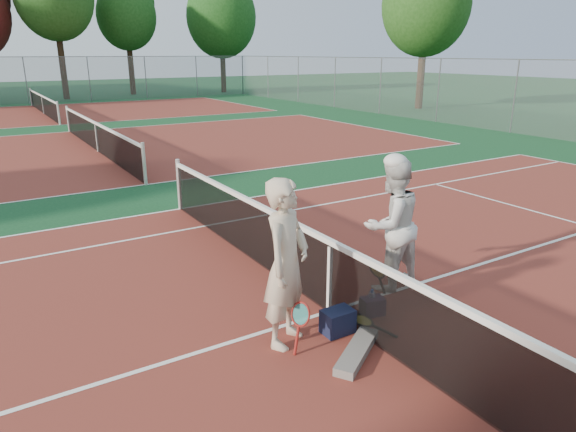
% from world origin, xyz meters
% --- Properties ---
extents(ground, '(130.00, 130.00, 0.00)m').
position_xyz_m(ground, '(0.00, 0.00, 0.00)').
color(ground, '#103C1E').
rests_on(ground, ground).
extents(court_main, '(23.77, 10.97, 0.01)m').
position_xyz_m(court_main, '(0.00, 0.00, 0.00)').
color(court_main, maroon).
rests_on(court_main, ground).
extents(court_far_a, '(23.77, 10.97, 0.01)m').
position_xyz_m(court_far_a, '(0.00, 13.50, 0.00)').
color(court_far_a, maroon).
rests_on(court_far_a, ground).
extents(court_far_b, '(23.77, 10.97, 0.01)m').
position_xyz_m(court_far_b, '(0.00, 27.00, 0.00)').
color(court_far_b, maroon).
rests_on(court_far_b, ground).
extents(net_main, '(0.10, 10.98, 1.02)m').
position_xyz_m(net_main, '(0.00, 0.00, 0.51)').
color(net_main, black).
rests_on(net_main, ground).
extents(net_far_a, '(0.10, 10.98, 1.02)m').
position_xyz_m(net_far_a, '(0.00, 13.50, 0.51)').
color(net_far_a, black).
rests_on(net_far_a, ground).
extents(net_far_b, '(0.10, 10.98, 1.02)m').
position_xyz_m(net_far_b, '(0.00, 27.00, 0.51)').
color(net_far_b, black).
rests_on(net_far_b, ground).
extents(fence_back, '(32.00, 0.06, 3.00)m').
position_xyz_m(fence_back, '(0.00, 34.00, 1.50)').
color(fence_back, slate).
rests_on(fence_back, ground).
extents(fence_right, '(0.06, 54.50, 3.00)m').
position_xyz_m(fence_right, '(16.00, 6.75, 1.50)').
color(fence_right, slate).
rests_on(fence_right, ground).
extents(player_a, '(0.86, 0.80, 1.98)m').
position_xyz_m(player_a, '(-0.84, -0.31, 0.99)').
color(player_a, beige).
rests_on(player_a, ground).
extents(player_b, '(0.93, 0.73, 1.90)m').
position_xyz_m(player_b, '(1.19, 0.18, 0.95)').
color(player_b, silver).
rests_on(player_b, ground).
extents(racket_red, '(0.29, 0.33, 0.59)m').
position_xyz_m(racket_red, '(-0.81, -0.56, 0.29)').
color(racket_red, maroon).
rests_on(racket_red, ground).
extents(racket_black_held, '(0.36, 0.33, 0.55)m').
position_xyz_m(racket_black_held, '(0.77, -0.04, 0.27)').
color(racket_black_held, black).
rests_on(racket_black_held, ground).
extents(racket_spare, '(0.50, 0.65, 0.13)m').
position_xyz_m(racket_spare, '(0.11, -0.54, 0.07)').
color(racket_spare, black).
rests_on(racket_spare, ground).
extents(sports_bag_navy, '(0.38, 0.26, 0.30)m').
position_xyz_m(sports_bag_navy, '(-0.21, -0.47, 0.15)').
color(sports_bag_navy, black).
rests_on(sports_bag_navy, ground).
extents(sports_bag_purple, '(0.33, 0.26, 0.24)m').
position_xyz_m(sports_bag_purple, '(0.44, -0.35, 0.12)').
color(sports_bag_purple, black).
rests_on(sports_bag_purple, ground).
extents(net_cover_canvas, '(0.93, 0.72, 0.10)m').
position_xyz_m(net_cover_canvas, '(-0.33, -0.99, 0.05)').
color(net_cover_canvas, '#655F5B').
rests_on(net_cover_canvas, ground).
extents(water_bottle, '(0.09, 0.09, 0.30)m').
position_xyz_m(water_bottle, '(0.45, -0.32, 0.15)').
color(water_bottle, '#C9E1FF').
rests_on(water_bottle, ground).
extents(tree_back_4, '(4.56, 4.56, 8.63)m').
position_xyz_m(tree_back_4, '(8.17, 38.32, 5.98)').
color(tree_back_4, '#382314').
rests_on(tree_back_4, ground).
extents(tree_back_5, '(5.76, 5.76, 9.38)m').
position_xyz_m(tree_back_5, '(15.55, 36.76, 6.06)').
color(tree_back_5, '#382314').
rests_on(tree_back_5, ground).
extents(tree_right_1, '(5.10, 5.10, 8.85)m').
position_xyz_m(tree_right_1, '(19.95, 18.12, 5.90)').
color(tree_right_1, '#382314').
rests_on(tree_right_1, ground).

